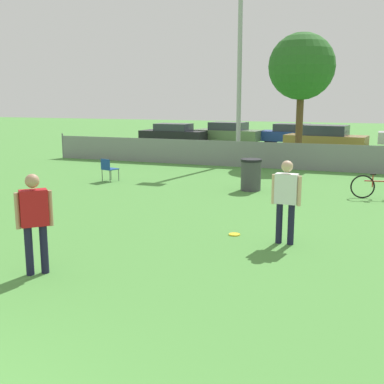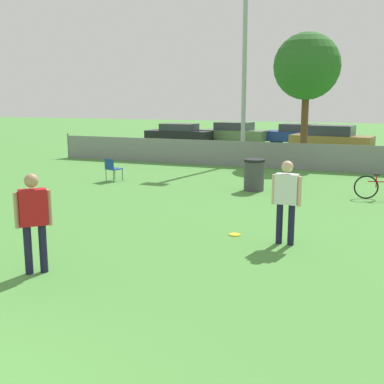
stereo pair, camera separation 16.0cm
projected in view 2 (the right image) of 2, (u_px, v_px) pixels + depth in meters
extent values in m
cube|color=gray|center=(281.00, 156.00, 20.02)|extent=(21.25, 0.03, 1.10)
cylinder|color=slate|center=(68.00, 145.00, 23.89)|extent=(0.07, 0.07, 1.21)
cylinder|color=#9E9EA3|center=(244.00, 75.00, 21.22)|extent=(0.20, 0.20, 7.86)
cylinder|color=brown|center=(304.00, 128.00, 21.85)|extent=(0.32, 0.32, 3.20)
sphere|color=#286023|center=(307.00, 66.00, 21.34)|extent=(2.96, 2.96, 2.96)
cylinder|color=#191933|center=(279.00, 223.00, 9.68)|extent=(0.13, 0.13, 0.83)
cylinder|color=#191933|center=(291.00, 225.00, 9.58)|extent=(0.13, 0.13, 0.83)
cube|color=silver|center=(287.00, 189.00, 9.49)|extent=(0.45, 0.24, 0.60)
sphere|color=#D8AD8C|center=(287.00, 167.00, 9.41)|extent=(0.23, 0.23, 0.23)
cylinder|color=#D8AD8C|center=(274.00, 189.00, 9.60)|extent=(0.08, 0.08, 0.60)
cylinder|color=#D8AD8C|center=(300.00, 191.00, 9.39)|extent=(0.08, 0.08, 0.60)
cylinder|color=#191933|center=(28.00, 250.00, 7.98)|extent=(0.13, 0.13, 0.83)
cylinder|color=#191933|center=(43.00, 248.00, 8.07)|extent=(0.13, 0.13, 0.83)
cube|color=#B21419|center=(33.00, 207.00, 7.89)|extent=(0.46, 0.46, 0.60)
sphere|color=tan|center=(31.00, 180.00, 7.80)|extent=(0.23, 0.23, 0.23)
cylinder|color=tan|center=(16.00, 210.00, 7.80)|extent=(0.08, 0.08, 0.60)
cylinder|color=tan|center=(49.00, 208.00, 7.99)|extent=(0.08, 0.08, 0.60)
cylinder|color=yellow|center=(235.00, 235.00, 10.34)|extent=(0.25, 0.25, 0.03)
torus|color=yellow|center=(235.00, 234.00, 10.34)|extent=(0.25, 0.25, 0.03)
cylinder|color=#333338|center=(122.00, 175.00, 17.20)|extent=(0.02, 0.02, 0.41)
cylinder|color=#333338|center=(115.00, 174.00, 17.46)|extent=(0.02, 0.02, 0.41)
cylinder|color=#333338|center=(114.00, 176.00, 16.89)|extent=(0.02, 0.02, 0.41)
cylinder|color=#333338|center=(106.00, 175.00, 17.15)|extent=(0.02, 0.02, 0.41)
cube|color=navy|center=(114.00, 169.00, 17.13)|extent=(0.58, 0.58, 0.03)
cube|color=navy|center=(109.00, 164.00, 16.93)|extent=(0.44, 0.17, 0.36)
torus|color=black|center=(366.00, 187.00, 14.03)|extent=(0.69, 0.15, 0.69)
cylinder|color=#A51E19|center=(384.00, 182.00, 13.88)|extent=(0.88, 0.17, 0.04)
cylinder|color=#A51E19|center=(376.00, 182.00, 13.93)|extent=(0.03, 0.03, 0.36)
cube|color=black|center=(377.00, 175.00, 13.89)|extent=(0.17, 0.08, 0.04)
cylinder|color=#3F3F44|center=(254.00, 176.00, 15.31)|extent=(0.64, 0.64, 0.93)
cylinder|color=black|center=(254.00, 160.00, 15.21)|extent=(0.67, 0.67, 0.08)
cylinder|color=black|center=(202.00, 138.00, 31.74)|extent=(0.67, 0.21, 0.67)
cylinder|color=black|center=(193.00, 140.00, 30.41)|extent=(0.67, 0.21, 0.67)
cylinder|color=black|center=(166.00, 137.00, 32.81)|extent=(0.67, 0.21, 0.67)
cylinder|color=black|center=(156.00, 138.00, 31.48)|extent=(0.67, 0.21, 0.67)
cube|color=black|center=(179.00, 135.00, 31.57)|extent=(4.38, 1.88, 0.61)
cube|color=#2D333D|center=(179.00, 127.00, 31.47)|extent=(2.30, 1.59, 0.46)
cylinder|color=black|center=(258.00, 138.00, 31.80)|extent=(0.67, 0.24, 0.66)
cylinder|color=black|center=(249.00, 140.00, 30.39)|extent=(0.67, 0.24, 0.66)
cylinder|color=black|center=(220.00, 137.00, 33.00)|extent=(0.67, 0.24, 0.66)
cylinder|color=black|center=(210.00, 138.00, 31.60)|extent=(0.67, 0.24, 0.66)
cube|color=#59724C|center=(234.00, 135.00, 31.65)|extent=(4.52, 2.22, 0.66)
cube|color=#2D333D|center=(234.00, 126.00, 31.54)|extent=(2.41, 1.81, 0.50)
cylinder|color=black|center=(320.00, 139.00, 31.07)|extent=(0.64, 0.22, 0.63)
cylinder|color=black|center=(315.00, 141.00, 29.71)|extent=(0.64, 0.22, 0.63)
cylinder|color=black|center=(281.00, 138.00, 32.14)|extent=(0.64, 0.22, 0.63)
cylinder|color=black|center=(275.00, 140.00, 30.78)|extent=(0.64, 0.22, 0.63)
cube|color=navy|center=(298.00, 136.00, 30.89)|extent=(4.21, 1.99, 0.63)
cube|color=#2D333D|center=(298.00, 128.00, 30.78)|extent=(2.22, 1.66, 0.47)
cylinder|color=black|center=(359.00, 146.00, 26.43)|extent=(0.65, 0.26, 0.63)
cylinder|color=black|center=(354.00, 149.00, 25.09)|extent=(0.65, 0.26, 0.63)
cylinder|color=black|center=(311.00, 144.00, 27.70)|extent=(0.65, 0.26, 0.63)
cylinder|color=black|center=(303.00, 146.00, 26.36)|extent=(0.65, 0.26, 0.63)
cube|color=olive|center=(331.00, 142.00, 26.35)|extent=(4.50, 2.30, 0.73)
cube|color=#2D333D|center=(332.00, 130.00, 26.23)|extent=(2.42, 1.83, 0.55)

